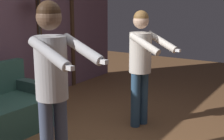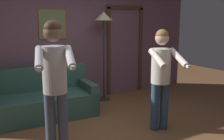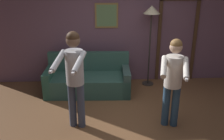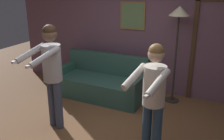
% 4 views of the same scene
% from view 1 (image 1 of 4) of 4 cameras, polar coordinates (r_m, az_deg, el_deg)
% --- Properties ---
extents(torchiere_lamp, '(0.39, 0.39, 1.92)m').
position_cam_1_polar(torchiere_lamp, '(5.24, -13.35, 11.53)').
color(torchiere_lamp, '#332D28').
rests_on(torchiere_lamp, ground_plane).
extents(person_standing_left, '(0.54, 0.75, 1.73)m').
position_cam_1_polar(person_standing_left, '(2.90, -10.79, -1.03)').
color(person_standing_left, '#434F6A').
rests_on(person_standing_left, ground_plane).
extents(person_standing_right, '(0.54, 0.70, 1.60)m').
position_cam_1_polar(person_standing_right, '(4.23, 5.37, 2.08)').
color(person_standing_right, '#2C4C6B').
rests_on(person_standing_right, ground_plane).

